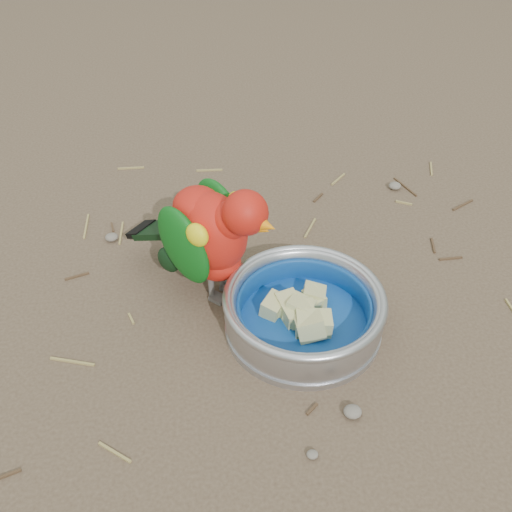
{
  "coord_description": "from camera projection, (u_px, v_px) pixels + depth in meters",
  "views": [
    {
      "loc": [
        -0.0,
        -0.52,
        0.57
      ],
      "look_at": [
        0.05,
        0.07,
        0.08
      ],
      "focal_mm": 40.0,
      "sensor_mm": 36.0,
      "label": 1
    }
  ],
  "objects": [
    {
      "name": "ground",
      "position": [
        222.0,
        336.0,
        0.76
      ],
      "size": [
        60.0,
        60.0,
        0.0
      ],
      "primitive_type": "plane",
      "color": "brown"
    },
    {
      "name": "food_bowl",
      "position": [
        303.0,
        324.0,
        0.77
      ],
      "size": [
        0.21,
        0.21,
        0.02
      ],
      "primitive_type": "cylinder",
      "color": "#B2B2BA",
      "rests_on": "ground"
    },
    {
      "name": "bowl_wall",
      "position": [
        304.0,
        308.0,
        0.75
      ],
      "size": [
        0.21,
        0.21,
        0.04
      ],
      "primitive_type": null,
      "color": "#B2B2BA",
      "rests_on": "food_bowl"
    },
    {
      "name": "fruit_wedges",
      "position": [
        304.0,
        312.0,
        0.75
      ],
      "size": [
        0.13,
        0.13,
        0.03
      ],
      "primitive_type": null,
      "color": "#C7C67F",
      "rests_on": "food_bowl"
    },
    {
      "name": "lory_parrot",
      "position": [
        212.0,
        241.0,
        0.77
      ],
      "size": [
        0.24,
        0.23,
        0.18
      ],
      "primitive_type": null,
      "rotation": [
        0.0,
        0.0,
        -2.26
      ],
      "color": "red",
      "rests_on": "ground"
    },
    {
      "name": "ground_debris",
      "position": [
        192.0,
        328.0,
        0.77
      ],
      "size": [
        0.9,
        0.8,
        0.01
      ],
      "primitive_type": null,
      "color": "#9A874C",
      "rests_on": "ground"
    }
  ]
}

